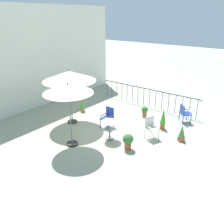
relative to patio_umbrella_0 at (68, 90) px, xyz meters
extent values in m
plane|color=#A1A48F|center=(1.99, -0.19, -2.25)|extent=(60.00, 60.00, 0.00)
cube|color=white|center=(1.99, 4.62, 0.36)|extent=(11.08, 0.30, 5.21)
cube|color=black|center=(5.37, -0.19, -1.25)|extent=(0.03, 5.93, 0.03)
cylinder|color=black|center=(5.37, -2.97, -1.75)|extent=(0.02, 0.02, 1.00)
cylinder|color=black|center=(5.37, -2.60, -1.75)|extent=(0.02, 0.02, 1.00)
cylinder|color=black|center=(5.37, -2.23, -1.75)|extent=(0.02, 0.02, 1.00)
cylinder|color=black|center=(5.37, -1.86, -1.75)|extent=(0.02, 0.02, 1.00)
cylinder|color=black|center=(5.37, -1.49, -1.75)|extent=(0.02, 0.02, 1.00)
cylinder|color=black|center=(5.37, -1.11, -1.75)|extent=(0.02, 0.02, 1.00)
cylinder|color=black|center=(5.37, -0.74, -1.75)|extent=(0.02, 0.02, 1.00)
cylinder|color=black|center=(5.37, -0.37, -1.75)|extent=(0.02, 0.02, 1.00)
cylinder|color=black|center=(5.37, 0.00, -1.75)|extent=(0.02, 0.02, 1.00)
cylinder|color=black|center=(5.37, 0.37, -1.75)|extent=(0.02, 0.02, 1.00)
cylinder|color=black|center=(5.37, 0.74, -1.75)|extent=(0.02, 0.02, 1.00)
cylinder|color=black|center=(5.37, 1.11, -1.75)|extent=(0.02, 0.02, 1.00)
cylinder|color=black|center=(5.37, 1.48, -1.75)|extent=(0.02, 0.02, 1.00)
cylinder|color=black|center=(5.37, 1.85, -1.75)|extent=(0.02, 0.02, 1.00)
cylinder|color=black|center=(5.37, 2.22, -1.75)|extent=(0.02, 0.02, 1.00)
cylinder|color=black|center=(5.37, 2.59, -1.75)|extent=(0.02, 0.02, 1.00)
cylinder|color=#2D2D2D|center=(0.00, 0.00, -2.21)|extent=(0.44, 0.44, 0.08)
cylinder|color=slate|center=(0.00, 0.00, -1.03)|extent=(0.04, 0.04, 2.44)
cone|color=beige|center=(0.00, 0.00, 0.04)|extent=(1.82, 1.82, 0.31)
sphere|color=slate|center=(0.00, 0.00, 0.22)|extent=(0.06, 0.06, 0.06)
cylinder|color=#2D2D2D|center=(1.40, 1.49, -2.21)|extent=(0.44, 0.44, 0.08)
cylinder|color=slate|center=(1.40, 1.49, -1.02)|extent=(0.04, 0.04, 2.46)
cone|color=beige|center=(1.40, 1.49, -0.01)|extent=(2.33, 2.33, 0.44)
sphere|color=slate|center=(1.40, 1.49, 0.24)|extent=(0.06, 0.06, 0.06)
cylinder|color=silver|center=(1.26, -0.87, -1.48)|extent=(0.67, 0.67, 0.02)
cylinder|color=slate|center=(1.26, -0.87, -1.87)|extent=(0.06, 0.06, 0.76)
cylinder|color=slate|center=(1.26, -0.87, -2.23)|extent=(0.37, 0.37, 0.03)
cube|color=#2D3E97|center=(2.04, -0.09, -1.82)|extent=(0.51, 0.46, 0.04)
cube|color=#2D3E97|center=(2.27, -0.08, -1.58)|extent=(0.06, 0.42, 0.44)
cube|color=#2D3E97|center=(2.04, 0.11, -1.70)|extent=(0.45, 0.06, 0.03)
cube|color=#2D3E97|center=(2.05, -0.29, -1.70)|extent=(0.45, 0.06, 0.03)
cylinder|color=#2D3E97|center=(1.81, 0.10, -2.04)|extent=(0.04, 0.04, 0.41)
cylinder|color=#2D3E97|center=(1.82, -0.30, -2.04)|extent=(0.04, 0.04, 0.41)
cylinder|color=#2D3E97|center=(2.27, 0.12, -2.04)|extent=(0.04, 0.04, 0.41)
cylinder|color=#2D3E97|center=(2.28, -0.29, -2.04)|extent=(0.04, 0.04, 0.41)
cube|color=silver|center=(2.35, -2.20, -1.80)|extent=(0.58, 0.57, 0.04)
cube|color=silver|center=(2.43, -2.02, -1.55)|extent=(0.40, 0.20, 0.45)
cube|color=silver|center=(2.17, -2.12, -1.68)|extent=(0.19, 0.38, 0.03)
cube|color=silver|center=(2.54, -2.28, -1.68)|extent=(0.19, 0.38, 0.03)
cylinder|color=silver|center=(2.09, -2.30, -2.03)|extent=(0.04, 0.04, 0.43)
cylinder|color=silver|center=(2.46, -2.46, -2.03)|extent=(0.04, 0.04, 0.43)
cylinder|color=silver|center=(2.24, -1.94, -2.03)|extent=(0.04, 0.04, 0.43)
cylinder|color=silver|center=(2.62, -2.09, -2.03)|extent=(0.04, 0.04, 0.43)
cube|color=#2941A3|center=(4.71, -2.67, -1.82)|extent=(0.62, 0.62, 0.04)
cube|color=#2941A3|center=(4.57, -2.53, -1.60)|extent=(0.32, 0.33, 0.40)
cube|color=#2941A3|center=(4.57, -2.81, -1.70)|extent=(0.30, 0.30, 0.03)
cube|color=#2941A3|center=(4.85, -2.52, -1.70)|extent=(0.30, 0.30, 0.03)
cylinder|color=#2941A3|center=(4.71, -2.95, -2.04)|extent=(0.04, 0.04, 0.41)
cylinder|color=#2941A3|center=(4.99, -2.65, -2.04)|extent=(0.04, 0.04, 0.41)
cylinder|color=#2941A3|center=(4.43, -2.68, -2.04)|extent=(0.04, 0.04, 0.41)
cylinder|color=#2941A3|center=(4.71, -2.38, -2.04)|extent=(0.04, 0.04, 0.41)
cylinder|color=#B35737|center=(2.92, -3.23, -2.16)|extent=(0.29, 0.29, 0.18)
cylinder|color=#382819|center=(2.92, -3.23, -2.07)|extent=(0.26, 0.26, 0.02)
cone|color=#448E3F|center=(2.92, -3.23, -1.82)|extent=(0.27, 0.27, 0.49)
cylinder|color=#C6624A|center=(2.64, 2.04, -2.17)|extent=(0.23, 0.23, 0.16)
cylinder|color=#382819|center=(2.64, 2.04, -2.10)|extent=(0.20, 0.20, 0.02)
cone|color=#519136|center=(2.64, 2.04, -1.81)|extent=(0.27, 0.27, 0.55)
cylinder|color=#A85834|center=(4.11, -0.82, -2.14)|extent=(0.22, 0.22, 0.22)
cylinder|color=#382819|center=(4.11, -0.82, -2.04)|extent=(0.20, 0.20, 0.02)
sphere|color=#33652C|center=(4.11, -0.82, -1.89)|extent=(0.32, 0.32, 0.32)
cylinder|color=#AC5035|center=(3.41, -2.15, -2.11)|extent=(0.22, 0.22, 0.27)
cylinder|color=#382819|center=(3.41, -2.15, -1.99)|extent=(0.19, 0.19, 0.02)
cone|color=green|center=(3.41, -2.15, -1.64)|extent=(0.26, 0.26, 0.69)
cylinder|color=#9E572F|center=(1.07, -1.89, -2.12)|extent=(0.26, 0.26, 0.26)
cylinder|color=#382819|center=(1.07, -1.89, -2.00)|extent=(0.23, 0.23, 0.02)
sphere|color=#386D33|center=(1.07, -1.89, -1.82)|extent=(0.41, 0.41, 0.41)
camera|label=1|loc=(-5.24, -6.07, 2.48)|focal=37.20mm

